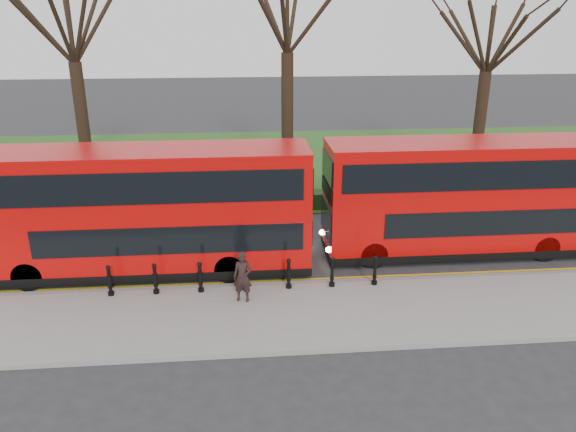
{
  "coord_description": "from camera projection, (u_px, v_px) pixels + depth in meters",
  "views": [
    {
      "loc": [
        -0.43,
        -17.89,
        8.89
      ],
      "look_at": [
        1.2,
        0.5,
        2.0
      ],
      "focal_mm": 35.0,
      "sensor_mm": 36.0,
      "label": 1
    }
  ],
  "objects": [
    {
      "name": "tree_right",
      "position": [
        491.0,
        32.0,
        27.45
      ],
      "size": [
        6.83,
        6.83,
        10.67
      ],
      "color": "black",
      "rests_on": "ground"
    },
    {
      "name": "grass_verge",
      "position": [
        247.0,
        164.0,
        33.83
      ],
      "size": [
        60.0,
        18.0,
        0.06
      ],
      "primitive_type": "cube",
      "color": "#234D19",
      "rests_on": "ground"
    },
    {
      "name": "tree_mid",
      "position": [
        287.0,
        4.0,
        26.18
      ],
      "size": [
        7.96,
        7.96,
        12.43
      ],
      "color": "black",
      "rests_on": "ground"
    },
    {
      "name": "ground",
      "position": [
        256.0,
        275.0,
        19.84
      ],
      "size": [
        120.0,
        120.0,
        0.0
      ],
      "primitive_type": "plane",
      "color": "#28282B",
      "rests_on": "ground"
    },
    {
      "name": "pedestrian",
      "position": [
        243.0,
        277.0,
        17.53
      ],
      "size": [
        0.67,
        0.51,
        1.65
      ],
      "primitive_type": "imported",
      "rotation": [
        0.0,
        0.0,
        -0.21
      ],
      "color": "black",
      "rests_on": "pavement"
    },
    {
      "name": "bus_lead",
      "position": [
        148.0,
        212.0,
        19.39
      ],
      "size": [
        11.18,
        2.57,
        4.45
      ],
      "color": "#BE0807",
      "rests_on": "ground"
    },
    {
      "name": "pavement",
      "position": [
        259.0,
        317.0,
        17.02
      ],
      "size": [
        60.0,
        4.0,
        0.15
      ],
      "primitive_type": "cube",
      "color": "gray",
      "rests_on": "ground"
    },
    {
      "name": "bollard_row",
      "position": [
        245.0,
        276.0,
        18.33
      ],
      "size": [
        8.81,
        0.15,
        1.0
      ],
      "color": "black",
      "rests_on": "pavement"
    },
    {
      "name": "tree_left",
      "position": [
        69.0,
        14.0,
        25.52
      ],
      "size": [
        7.55,
        7.55,
        11.79
      ],
      "color": "black",
      "rests_on": "ground"
    },
    {
      "name": "yellow_line_inner",
      "position": [
        256.0,
        281.0,
        19.38
      ],
      "size": [
        60.0,
        0.1,
        0.01
      ],
      "primitive_type": "cube",
      "color": "yellow",
      "rests_on": "ground"
    },
    {
      "name": "bus_rear",
      "position": [
        470.0,
        198.0,
        21.01
      ],
      "size": [
        10.89,
        2.5,
        4.33
      ],
      "color": "#BE0807",
      "rests_on": "ground"
    },
    {
      "name": "hedge",
      "position": [
        251.0,
        202.0,
        26.05
      ],
      "size": [
        60.0,
        0.9,
        0.8
      ],
      "primitive_type": "cube",
      "color": "black",
      "rests_on": "ground"
    },
    {
      "name": "kerb",
      "position": [
        257.0,
        286.0,
        18.88
      ],
      "size": [
        60.0,
        0.25,
        0.16
      ],
      "primitive_type": "cube",
      "color": "slate",
      "rests_on": "ground"
    },
    {
      "name": "yellow_line_outer",
      "position": [
        256.0,
        284.0,
        19.19
      ],
      "size": [
        60.0,
        0.1,
        0.01
      ],
      "primitive_type": "cube",
      "color": "yellow",
      "rests_on": "ground"
    }
  ]
}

